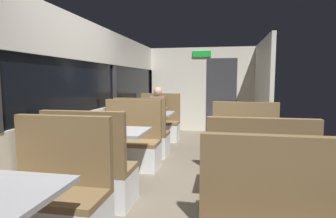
{
  "coord_description": "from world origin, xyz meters",
  "views": [
    {
      "loc": [
        0.54,
        -3.53,
        1.43
      ],
      "look_at": [
        -0.4,
        1.36,
        0.9
      ],
      "focal_mm": 29.72,
      "sensor_mm": 36.0,
      "label": 1
    }
  ],
  "objects_px": {
    "bench_near_window_facing_entry": "(55,204)",
    "dining_table_mid_window": "(114,137)",
    "bench_far_window_facing_entry": "(159,126)",
    "bench_mid_window_facing_end": "(91,177)",
    "seated_passenger": "(158,118)",
    "bench_mid_window_facing_entry": "(131,147)",
    "dining_table_far_window": "(152,117)",
    "bench_rear_aisle_facing_end": "(257,196)",
    "dining_table_rear_aisle": "(251,147)",
    "bench_far_window_facing_end": "(143,138)",
    "bench_rear_aisle_facing_entry": "(245,156)",
    "coffee_cup_secondary": "(244,136)"
  },
  "relations": [
    {
      "from": "bench_rear_aisle_facing_end",
      "to": "bench_far_window_facing_entry",
      "type": "bearing_deg",
      "value": 115.78
    },
    {
      "from": "bench_far_window_facing_entry",
      "to": "dining_table_rear_aisle",
      "type": "relative_size",
      "value": 1.22
    },
    {
      "from": "bench_far_window_facing_end",
      "to": "bench_far_window_facing_entry",
      "type": "distance_m",
      "value": 1.4
    },
    {
      "from": "bench_far_window_facing_entry",
      "to": "coffee_cup_secondary",
      "type": "distance_m",
      "value": 3.56
    },
    {
      "from": "bench_near_window_facing_entry",
      "to": "bench_rear_aisle_facing_end",
      "type": "relative_size",
      "value": 1.0
    },
    {
      "from": "dining_table_far_window",
      "to": "bench_far_window_facing_entry",
      "type": "height_order",
      "value": "bench_far_window_facing_entry"
    },
    {
      "from": "coffee_cup_secondary",
      "to": "dining_table_mid_window",
      "type": "bearing_deg",
      "value": 170.52
    },
    {
      "from": "dining_table_mid_window",
      "to": "seated_passenger",
      "type": "height_order",
      "value": "seated_passenger"
    },
    {
      "from": "bench_far_window_facing_entry",
      "to": "seated_passenger",
      "type": "relative_size",
      "value": 0.87
    },
    {
      "from": "bench_far_window_facing_end",
      "to": "dining_table_rear_aisle",
      "type": "xyz_separation_m",
      "value": [
        1.79,
        -1.61,
        0.31
      ]
    },
    {
      "from": "bench_near_window_facing_entry",
      "to": "bench_mid_window_facing_end",
      "type": "bearing_deg",
      "value": 90.0
    },
    {
      "from": "bench_mid_window_facing_entry",
      "to": "bench_near_window_facing_entry",
      "type": "bearing_deg",
      "value": -90.0
    },
    {
      "from": "bench_far_window_facing_entry",
      "to": "bench_rear_aisle_facing_end",
      "type": "distance_m",
      "value": 4.12
    },
    {
      "from": "dining_table_rear_aisle",
      "to": "bench_far_window_facing_end",
      "type": "bearing_deg",
      "value": 138.06
    },
    {
      "from": "bench_far_window_facing_end",
      "to": "dining_table_rear_aisle",
      "type": "height_order",
      "value": "bench_far_window_facing_end"
    },
    {
      "from": "bench_far_window_facing_entry",
      "to": "bench_rear_aisle_facing_entry",
      "type": "distance_m",
      "value": 2.92
    },
    {
      "from": "bench_mid_window_facing_end",
      "to": "seated_passenger",
      "type": "relative_size",
      "value": 0.87
    },
    {
      "from": "dining_table_far_window",
      "to": "dining_table_mid_window",
      "type": "bearing_deg",
      "value": -90.0
    },
    {
      "from": "bench_rear_aisle_facing_entry",
      "to": "coffee_cup_secondary",
      "type": "xyz_separation_m",
      "value": [
        -0.08,
        -0.78,
        0.46
      ]
    },
    {
      "from": "bench_mid_window_facing_entry",
      "to": "bench_rear_aisle_facing_entry",
      "type": "distance_m",
      "value": 1.8
    },
    {
      "from": "seated_passenger",
      "to": "coffee_cup_secondary",
      "type": "height_order",
      "value": "seated_passenger"
    },
    {
      "from": "dining_table_mid_window",
      "to": "bench_rear_aisle_facing_entry",
      "type": "distance_m",
      "value": 1.88
    },
    {
      "from": "bench_rear_aisle_facing_entry",
      "to": "seated_passenger",
      "type": "height_order",
      "value": "seated_passenger"
    },
    {
      "from": "bench_far_window_facing_entry",
      "to": "bench_mid_window_facing_end",
      "type": "bearing_deg",
      "value": -90.0
    },
    {
      "from": "bench_near_window_facing_entry",
      "to": "bench_far_window_facing_end",
      "type": "distance_m",
      "value": 2.82
    },
    {
      "from": "bench_far_window_facing_entry",
      "to": "dining_table_mid_window",
      "type": "bearing_deg",
      "value": -90.0
    },
    {
      "from": "bench_mid_window_facing_entry",
      "to": "bench_rear_aisle_facing_end",
      "type": "height_order",
      "value": "same"
    },
    {
      "from": "dining_table_far_window",
      "to": "bench_rear_aisle_facing_end",
      "type": "distance_m",
      "value": 3.51
    },
    {
      "from": "dining_table_mid_window",
      "to": "bench_mid_window_facing_entry",
      "type": "height_order",
      "value": "bench_mid_window_facing_entry"
    },
    {
      "from": "dining_table_mid_window",
      "to": "bench_far_window_facing_entry",
      "type": "bearing_deg",
      "value": 90.0
    },
    {
      "from": "bench_far_window_facing_entry",
      "to": "coffee_cup_secondary",
      "type": "relative_size",
      "value": 12.22
    },
    {
      "from": "bench_mid_window_facing_entry",
      "to": "coffee_cup_secondary",
      "type": "distance_m",
      "value": 2.02
    },
    {
      "from": "bench_mid_window_facing_entry",
      "to": "seated_passenger",
      "type": "relative_size",
      "value": 0.87
    },
    {
      "from": "dining_table_mid_window",
      "to": "dining_table_far_window",
      "type": "distance_m",
      "value": 2.11
    },
    {
      "from": "bench_far_window_facing_end",
      "to": "coffee_cup_secondary",
      "type": "bearing_deg",
      "value": -44.75
    },
    {
      "from": "bench_rear_aisle_facing_entry",
      "to": "coffee_cup_secondary",
      "type": "distance_m",
      "value": 0.91
    },
    {
      "from": "dining_table_rear_aisle",
      "to": "bench_rear_aisle_facing_end",
      "type": "xyz_separation_m",
      "value": [
        0.0,
        -0.7,
        -0.31
      ]
    },
    {
      "from": "dining_table_rear_aisle",
      "to": "bench_near_window_facing_entry",
      "type": "bearing_deg",
      "value": -145.98
    },
    {
      "from": "bench_far_window_facing_end",
      "to": "bench_rear_aisle_facing_end",
      "type": "height_order",
      "value": "same"
    },
    {
      "from": "dining_table_mid_window",
      "to": "coffee_cup_secondary",
      "type": "distance_m",
      "value": 1.74
    },
    {
      "from": "dining_table_far_window",
      "to": "coffee_cup_secondary",
      "type": "bearing_deg",
      "value": -54.48
    },
    {
      "from": "bench_mid_window_facing_end",
      "to": "dining_table_far_window",
      "type": "distance_m",
      "value": 2.82
    },
    {
      "from": "bench_mid_window_facing_entry",
      "to": "bench_rear_aisle_facing_entry",
      "type": "xyz_separation_m",
      "value": [
        1.79,
        -0.2,
        0.0
      ]
    },
    {
      "from": "bench_mid_window_facing_entry",
      "to": "dining_table_rear_aisle",
      "type": "height_order",
      "value": "bench_mid_window_facing_entry"
    },
    {
      "from": "bench_near_window_facing_entry",
      "to": "dining_table_mid_window",
      "type": "xyz_separation_m",
      "value": [
        0.0,
        1.41,
        0.31
      ]
    },
    {
      "from": "bench_mid_window_facing_entry",
      "to": "dining_table_rear_aisle",
      "type": "bearing_deg",
      "value": -26.68
    },
    {
      "from": "bench_mid_window_facing_entry",
      "to": "dining_table_rear_aisle",
      "type": "relative_size",
      "value": 1.22
    },
    {
      "from": "bench_mid_window_facing_end",
      "to": "coffee_cup_secondary",
      "type": "height_order",
      "value": "bench_mid_window_facing_end"
    },
    {
      "from": "bench_rear_aisle_facing_entry",
      "to": "bench_rear_aisle_facing_end",
      "type": "bearing_deg",
      "value": -90.0
    },
    {
      "from": "bench_near_window_facing_entry",
      "to": "bench_far_window_facing_entry",
      "type": "bearing_deg",
      "value": 90.0
    }
  ]
}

